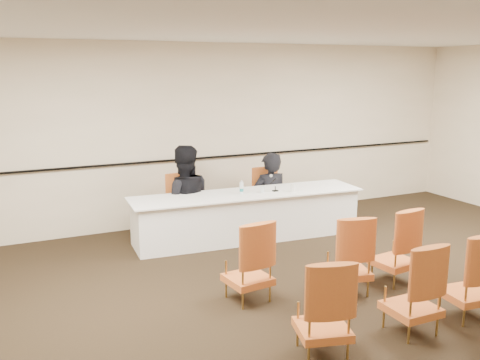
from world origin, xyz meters
name	(u,v)px	position (x,y,z in m)	size (l,w,h in m)	color
floor	(350,311)	(0.00, 0.00, 0.00)	(10.00, 10.00, 0.00)	black
ceiling	(363,24)	(0.00, 0.00, 3.00)	(10.00, 10.00, 0.00)	white
wall_back	(209,134)	(0.00, 4.00, 1.50)	(10.00, 0.04, 3.00)	beige
wall_rail	(210,157)	(0.00, 3.96, 1.10)	(9.80, 0.04, 0.03)	black
panel_table	(247,216)	(0.12, 2.77, 0.36)	(3.59, 0.83, 0.72)	white
panelist_main	(269,204)	(0.78, 3.26, 0.35)	(0.64, 0.42, 1.76)	black
panelist_main_chair	(270,197)	(0.78, 3.26, 0.47)	(0.50, 0.50, 0.95)	orange
panelist_second	(184,204)	(-0.69, 3.37, 0.49)	(0.91, 0.71, 1.88)	black
panelist_second_chair	(184,205)	(-0.69, 3.37, 0.47)	(0.50, 0.50, 0.95)	orange
papers	(271,191)	(0.51, 2.74, 0.72)	(0.30, 0.22, 0.00)	white
microphone	(275,184)	(0.55, 2.67, 0.84)	(0.09, 0.18, 0.25)	black
water_bottle	(242,187)	(0.02, 2.77, 0.82)	(0.06, 0.06, 0.20)	#177D83
drinking_glass	(262,189)	(0.35, 2.71, 0.77)	(0.06, 0.06, 0.10)	silver
coffee_cup	(293,188)	(0.80, 2.54, 0.78)	(0.08, 0.08, 0.13)	white
aud_chair_front_left	(248,260)	(-0.87, 0.75, 0.47)	(0.50, 0.50, 0.95)	orange
aud_chair_front_mid	(348,253)	(0.28, 0.44, 0.47)	(0.50, 0.50, 0.95)	orange
aud_chair_front_right	(395,245)	(0.99, 0.46, 0.47)	(0.50, 0.50, 0.95)	orange
aud_chair_back_left	(323,306)	(-0.78, -0.61, 0.47)	(0.50, 0.50, 0.95)	orange
aud_chair_back_mid	(412,287)	(0.26, -0.63, 0.47)	(0.50, 0.50, 0.95)	orange
aud_chair_back_right	(468,274)	(1.02, -0.62, 0.47)	(0.50, 0.50, 0.95)	orange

